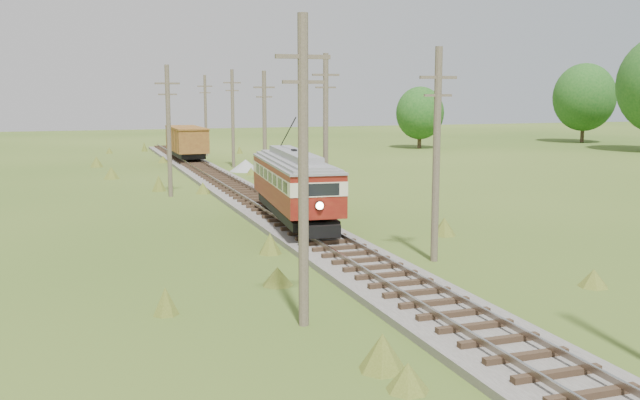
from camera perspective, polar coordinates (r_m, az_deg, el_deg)
name	(u,v)px	position (r m, az deg, el deg)	size (l,w,h in m)	color
railbed_main	(259,203)	(43.10, -4.90, -0.28)	(3.60, 96.00, 0.57)	#605B54
streetcar	(294,181)	(35.81, -2.07, 1.54)	(3.63, 11.22, 5.08)	black
gondola	(187,141)	(70.93, -10.62, 4.67)	(2.99, 8.91, 2.95)	black
gravel_pile	(247,166)	(62.55, -5.85, 2.73)	(2.84, 3.01, 1.03)	gray
utility_pole_r_2	(437,153)	(28.86, 9.31, 3.74)	(1.60, 0.30, 8.60)	brown
utility_pole_r_3	(326,131)	(40.70, 0.46, 5.51)	(1.60, 0.30, 9.00)	brown
utility_pole_r_4	(265,127)	(53.08, -4.46, 5.87)	(1.60, 0.30, 8.40)	brown
utility_pole_r_5	(233,117)	(65.80, -6.99, 6.57)	(1.60, 0.30, 8.90)	brown
utility_pole_r_6	(206,115)	(78.53, -9.14, 6.77)	(1.60, 0.30, 8.70)	brown
utility_pole_l_a	(303,170)	(20.39, -1.35, 2.45)	(1.60, 0.30, 9.00)	brown
utility_pole_l_b	(169,130)	(47.73, -12.01, 5.53)	(1.60, 0.30, 8.60)	brown
tree_right_5	(584,97)	(104.95, 20.38, 7.71)	(8.40, 8.40, 10.82)	#38281C
tree_mid_b	(420,113)	(89.02, 8.00, 6.90)	(5.88, 5.88, 7.57)	#38281C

